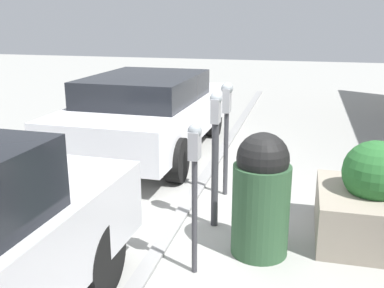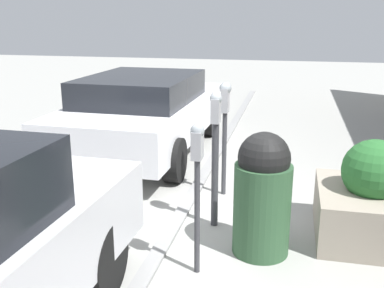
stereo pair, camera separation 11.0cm
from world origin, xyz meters
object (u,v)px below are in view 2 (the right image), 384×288
(parking_meter_nearest, at_px, (197,170))
(trash_bin, at_px, (262,194))
(parking_meter_middle, at_px, (225,115))
(parked_car_middle, at_px, (145,111))
(parking_meter_second, at_px, (215,146))
(planter_box, at_px, (371,202))

(parking_meter_nearest, bearing_deg, trash_bin, -46.99)
(parking_meter_middle, relative_size, trash_bin, 1.20)
(parking_meter_nearest, relative_size, trash_bin, 1.14)
(parking_meter_nearest, bearing_deg, parked_car_middle, 25.43)
(parking_meter_second, height_order, parked_car_middle, parking_meter_second)
(trash_bin, bearing_deg, parking_meter_middle, 22.76)
(parking_meter_second, relative_size, planter_box, 1.27)
(parking_meter_middle, distance_m, planter_box, 2.06)
(parking_meter_middle, bearing_deg, planter_box, -116.91)
(planter_box, distance_m, trash_bin, 1.28)
(parking_meter_second, bearing_deg, parked_car_middle, 33.39)
(parked_car_middle, bearing_deg, parking_meter_middle, -132.78)
(parking_meter_middle, xyz_separation_m, parked_car_middle, (1.61, 1.65, -0.36))
(trash_bin, bearing_deg, parking_meter_nearest, 133.01)
(parking_meter_nearest, bearing_deg, parking_meter_middle, 1.58)
(parking_meter_middle, distance_m, trash_bin, 1.64)
(parking_meter_nearest, distance_m, trash_bin, 0.85)
(parking_meter_middle, bearing_deg, parked_car_middle, 45.69)
(parking_meter_second, bearing_deg, trash_bin, -131.25)
(parking_meter_second, distance_m, trash_bin, 0.82)
(parked_car_middle, bearing_deg, parking_meter_nearest, -153.03)
(planter_box, bearing_deg, parking_meter_nearest, 123.04)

